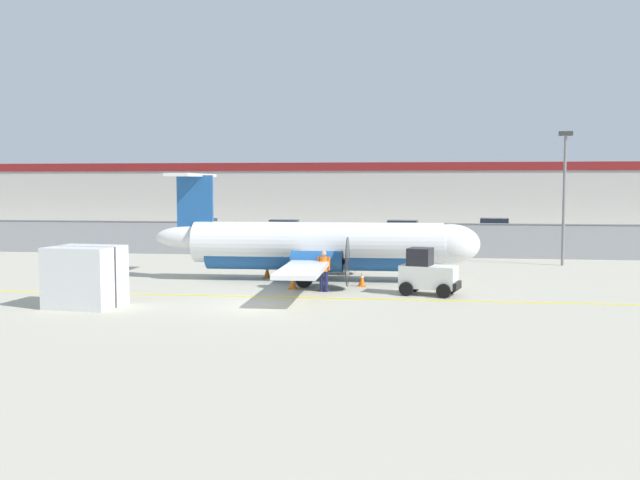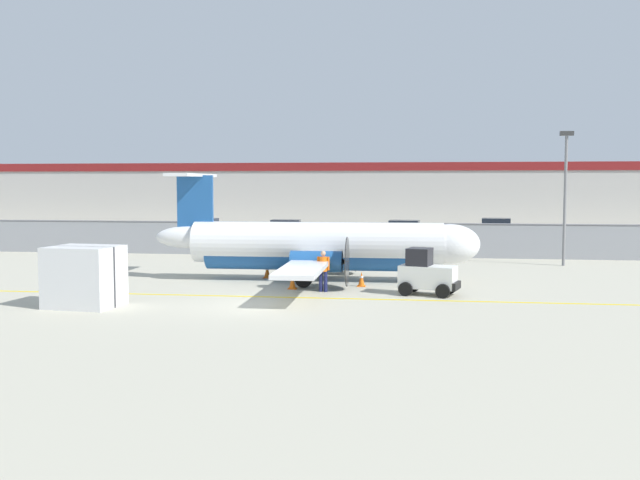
{
  "view_description": "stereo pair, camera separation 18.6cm",
  "coord_description": "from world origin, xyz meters",
  "px_view_note": "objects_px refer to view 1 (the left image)",
  "views": [
    {
      "loc": [
        5.4,
        -25.3,
        4.47
      ],
      "look_at": [
        1.01,
        7.94,
        1.8
      ],
      "focal_mm": 40.0,
      "sensor_mm": 36.0,
      "label": 1
    },
    {
      "loc": [
        5.58,
        -25.27,
        4.47
      ],
      "look_at": [
        1.01,
        7.94,
        1.8
      ],
      "focal_mm": 40.0,
      "sensor_mm": 36.0,
      "label": 2
    }
  ],
  "objects_px": {
    "cargo_container": "(85,277)",
    "traffic_cone_near_right": "(293,282)",
    "parked_car_2": "(401,231)",
    "traffic_cone_far_left": "(362,279)",
    "parked_car_0": "(200,228)",
    "parked_car_1": "(286,230)",
    "parked_car_3": "(496,228)",
    "apron_light_pole": "(564,187)",
    "baggage_tug": "(427,274)",
    "ground_crew_worker": "(324,269)",
    "commuter_airplane": "(323,246)",
    "traffic_cone_near_left": "(267,271)"
  },
  "relations": [
    {
      "from": "parked_car_1",
      "to": "apron_light_pole",
      "type": "bearing_deg",
      "value": -41.38
    },
    {
      "from": "parked_car_3",
      "to": "parked_car_0",
      "type": "bearing_deg",
      "value": -164.23
    },
    {
      "from": "traffic_cone_near_left",
      "to": "parked_car_3",
      "type": "xyz_separation_m",
      "value": [
        13.38,
        25.33,
        0.58
      ]
    },
    {
      "from": "traffic_cone_near_right",
      "to": "parked_car_2",
      "type": "xyz_separation_m",
      "value": [
        4.13,
        24.47,
        0.58
      ]
    },
    {
      "from": "baggage_tug",
      "to": "apron_light_pole",
      "type": "relative_size",
      "value": 0.35
    },
    {
      "from": "baggage_tug",
      "to": "traffic_cone_near_right",
      "type": "height_order",
      "value": "baggage_tug"
    },
    {
      "from": "traffic_cone_near_right",
      "to": "parked_car_0",
      "type": "bearing_deg",
      "value": 115.11
    },
    {
      "from": "parked_car_1",
      "to": "parked_car_2",
      "type": "relative_size",
      "value": 0.99
    },
    {
      "from": "parked_car_0",
      "to": "baggage_tug",
      "type": "bearing_deg",
      "value": 130.02
    },
    {
      "from": "cargo_container",
      "to": "traffic_cone_far_left",
      "type": "xyz_separation_m",
      "value": [
        9.57,
        6.4,
        -0.79
      ]
    },
    {
      "from": "traffic_cone_near_left",
      "to": "apron_light_pole",
      "type": "xyz_separation_m",
      "value": [
        14.93,
        7.18,
        3.99
      ]
    },
    {
      "from": "parked_car_1",
      "to": "parked_car_2",
      "type": "height_order",
      "value": "same"
    },
    {
      "from": "parked_car_2",
      "to": "parked_car_3",
      "type": "bearing_deg",
      "value": -145.72
    },
    {
      "from": "cargo_container",
      "to": "parked_car_2",
      "type": "bearing_deg",
      "value": 75.81
    },
    {
      "from": "ground_crew_worker",
      "to": "parked_car_1",
      "type": "height_order",
      "value": "same"
    },
    {
      "from": "cargo_container",
      "to": "apron_light_pole",
      "type": "height_order",
      "value": "apron_light_pole"
    },
    {
      "from": "parked_car_0",
      "to": "traffic_cone_near_right",
      "type": "bearing_deg",
      "value": 121.4
    },
    {
      "from": "cargo_container",
      "to": "traffic_cone_near_right",
      "type": "height_order",
      "value": "cargo_container"
    },
    {
      "from": "traffic_cone_near_right",
      "to": "parked_car_0",
      "type": "relative_size",
      "value": 0.15
    },
    {
      "from": "parked_car_1",
      "to": "parked_car_3",
      "type": "height_order",
      "value": "same"
    },
    {
      "from": "cargo_container",
      "to": "parked_car_2",
      "type": "xyz_separation_m",
      "value": [
        10.85,
        29.75,
        -0.21
      ]
    },
    {
      "from": "parked_car_1",
      "to": "parked_car_3",
      "type": "xyz_separation_m",
      "value": [
        16.26,
        4.54,
        0.0
      ]
    },
    {
      "from": "ground_crew_worker",
      "to": "cargo_container",
      "type": "distance_m",
      "value": 9.38
    },
    {
      "from": "commuter_airplane",
      "to": "parked_car_3",
      "type": "height_order",
      "value": "commuter_airplane"
    },
    {
      "from": "traffic_cone_near_right",
      "to": "parked_car_2",
      "type": "bearing_deg",
      "value": 80.43
    },
    {
      "from": "traffic_cone_near_left",
      "to": "parked_car_3",
      "type": "bearing_deg",
      "value": 62.16
    },
    {
      "from": "traffic_cone_near_left",
      "to": "parked_car_3",
      "type": "height_order",
      "value": "parked_car_3"
    },
    {
      "from": "baggage_tug",
      "to": "cargo_container",
      "type": "xyz_separation_m",
      "value": [
        -12.34,
        -4.42,
        0.24
      ]
    },
    {
      "from": "cargo_container",
      "to": "parked_car_0",
      "type": "relative_size",
      "value": 0.59
    },
    {
      "from": "ground_crew_worker",
      "to": "parked_car_3",
      "type": "height_order",
      "value": "same"
    },
    {
      "from": "baggage_tug",
      "to": "parked_car_1",
      "type": "height_order",
      "value": "baggage_tug"
    },
    {
      "from": "parked_car_3",
      "to": "parked_car_2",
      "type": "bearing_deg",
      "value": -142.95
    },
    {
      "from": "traffic_cone_far_left",
      "to": "parked_car_0",
      "type": "relative_size",
      "value": 0.15
    },
    {
      "from": "traffic_cone_near_right",
      "to": "parked_car_1",
      "type": "height_order",
      "value": "parked_car_1"
    },
    {
      "from": "traffic_cone_near_right",
      "to": "traffic_cone_far_left",
      "type": "xyz_separation_m",
      "value": [
        2.85,
        1.12,
        0.0
      ]
    },
    {
      "from": "commuter_airplane",
      "to": "baggage_tug",
      "type": "distance_m",
      "value": 5.92
    },
    {
      "from": "traffic_cone_near_right",
      "to": "parked_car_2",
      "type": "relative_size",
      "value": 0.15
    },
    {
      "from": "cargo_container",
      "to": "apron_light_pole",
      "type": "xyz_separation_m",
      "value": [
        19.86,
        15.77,
        3.2
      ]
    },
    {
      "from": "cargo_container",
      "to": "parked_car_2",
      "type": "relative_size",
      "value": 0.6
    },
    {
      "from": "commuter_airplane",
      "to": "parked_car_2",
      "type": "height_order",
      "value": "commuter_airplane"
    },
    {
      "from": "traffic_cone_near_left",
      "to": "baggage_tug",
      "type": "bearing_deg",
      "value": -29.33
    },
    {
      "from": "ground_crew_worker",
      "to": "traffic_cone_near_right",
      "type": "distance_m",
      "value": 1.65
    },
    {
      "from": "parked_car_2",
      "to": "apron_light_pole",
      "type": "distance_m",
      "value": 16.97
    },
    {
      "from": "parked_car_2",
      "to": "traffic_cone_far_left",
      "type": "bearing_deg",
      "value": 91.91
    },
    {
      "from": "parked_car_2",
      "to": "parked_car_1",
      "type": "bearing_deg",
      "value": 7.41
    },
    {
      "from": "parked_car_1",
      "to": "traffic_cone_far_left",
      "type": "bearing_deg",
      "value": -75.85
    },
    {
      "from": "traffic_cone_near_left",
      "to": "parked_car_1",
      "type": "bearing_deg",
      "value": 97.89
    },
    {
      "from": "traffic_cone_far_left",
      "to": "baggage_tug",
      "type": "bearing_deg",
      "value": -35.52
    },
    {
      "from": "traffic_cone_far_left",
      "to": "parked_car_1",
      "type": "distance_m",
      "value": 24.2
    },
    {
      "from": "baggage_tug",
      "to": "commuter_airplane",
      "type": "bearing_deg",
      "value": 157.42
    }
  ]
}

